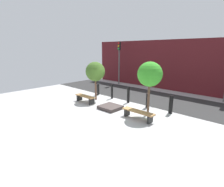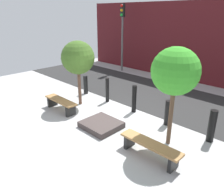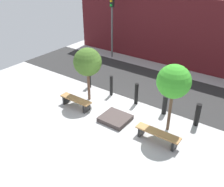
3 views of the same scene
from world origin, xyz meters
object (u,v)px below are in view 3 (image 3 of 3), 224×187
bollard_far_right (197,115)px  tree_behind_right_bench (174,82)px  bench_right (158,135)px  bollard_right (165,105)px  bollard_center (136,94)px  tree_behind_left_bench (88,62)px  bollard_left (111,86)px  bench_left (76,101)px  planter_bed (115,118)px  bollard_far_left (89,80)px  traffic_light_west (112,16)px

bollard_far_right → tree_behind_right_bench: bearing=-130.4°
bench_right → bollard_right: 2.05m
bollard_center → tree_behind_left_bench: bearing=-155.1°
tree_behind_left_bench → bollard_left: tree_behind_left_bench is taller
bench_left → bollard_far_right: bearing=20.7°
planter_bed → bollard_far_left: 3.47m
bollard_center → bollard_right: (1.49, 0.00, -0.09)m
planter_bed → bollard_left: (-1.49, 1.74, 0.44)m
bollard_center → bollard_far_right: 2.98m
bollard_left → bollard_far_right: bollard_left is taller
bench_right → bench_left: bearing=-179.8°
planter_bed → bollard_right: bearing=49.5°
planter_bed → bollard_far_left: bearing=149.6°
bollard_center → bollard_right: bollard_center is taller
bench_left → tree_behind_left_bench: (0.00, 0.95, 1.65)m
tree_behind_left_bench → bench_right: bearing=-12.6°
planter_bed → bollard_far_right: bearing=30.4°
bollard_far_left → bollard_right: (4.46, 0.00, 0.01)m
planter_bed → bollard_center: 1.80m
bench_right → bollard_far_left: (-5.11, 1.94, 0.11)m
bollard_center → bench_right: bearing=-42.3°
tree_behind_left_bench → bollard_right: tree_behind_left_bench is taller
bench_left → tree_behind_left_bench: bearing=89.8°
bollard_left → bollard_center: bearing=0.0°
bollard_far_left → bollard_right: bollard_right is taller
planter_bed → bollard_center: (0.00, 1.74, 0.44)m
bench_left → traffic_light_west: 7.36m
tree_behind_left_bench → bollard_far_right: bearing=11.0°
tree_behind_left_bench → traffic_light_west: traffic_light_west is taller
bench_left → bollard_right: (3.62, 1.94, 0.12)m
bollard_far_right → traffic_light_west: (-7.67, 4.48, 2.35)m
bench_left → bollard_far_left: 2.12m
planter_bed → bench_left: bearing=-174.6°
bench_left → traffic_light_west: (-2.56, 6.42, 2.53)m
bollard_center → bollard_right: size_ratio=1.21×
planter_bed → tree_behind_right_bench: size_ratio=0.42×
tree_behind_right_bench → bollard_right: tree_behind_right_bench is taller
bollard_center → bollard_right: bearing=0.0°
bollard_far_left → bollard_far_right: 5.95m
tree_behind_right_bench → traffic_light_west: traffic_light_west is taller
bench_left → bollard_left: size_ratio=1.55×
tree_behind_right_bench → traffic_light_west: 8.77m
planter_bed → bollard_left: size_ratio=1.13×
tree_behind_left_bench → bollard_far_left: size_ratio=3.04×
planter_bed → traffic_light_west: bearing=127.0°
bench_left → bollard_far_left: bearing=113.3°
bollard_left → traffic_light_west: bearing=125.6°
planter_bed → bollard_center: bollard_center is taller
bollard_center → bollard_right: 1.49m
bollard_left → tree_behind_right_bench: bearing=-15.3°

